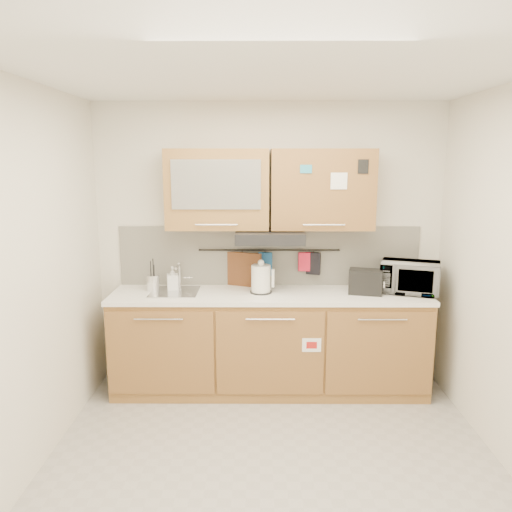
{
  "coord_description": "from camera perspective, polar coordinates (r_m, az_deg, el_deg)",
  "views": [
    {
      "loc": [
        -0.1,
        -3.11,
        2.09
      ],
      "look_at": [
        -0.12,
        1.05,
        1.28
      ],
      "focal_mm": 35.0,
      "sensor_mm": 36.0,
      "label": 1
    }
  ],
  "objects": [
    {
      "name": "dark_pouch",
      "position": [
        4.67,
        6.56,
        -0.86
      ],
      "size": [
        0.14,
        0.08,
        0.21
      ],
      "primitive_type": "cube",
      "rotation": [
        0.0,
        0.0,
        -0.35
      ],
      "color": "black",
      "rests_on": "utensil_rail"
    },
    {
      "name": "microwave",
      "position": [
        4.65,
        17.17,
        -2.33
      ],
      "size": [
        0.58,
        0.48,
        0.28
      ],
      "primitive_type": "imported",
      "rotation": [
        0.0,
        0.0,
        -0.33
      ],
      "color": "#999999",
      "rests_on": "countertop"
    },
    {
      "name": "countertop",
      "position": [
        4.46,
        1.56,
        -4.48
      ],
      "size": [
        2.82,
        0.62,
        0.04
      ],
      "primitive_type": "cube",
      "color": "white",
      "rests_on": "base_cabinet"
    },
    {
      "name": "floor",
      "position": [
        3.75,
        1.91,
        -22.9
      ],
      "size": [
        3.2,
        3.2,
        0.0
      ],
      "primitive_type": "plane",
      "color": "#9E9993",
      "rests_on": "ground"
    },
    {
      "name": "sink",
      "position": [
        4.53,
        -9.26,
        -4.05
      ],
      "size": [
        0.42,
        0.4,
        0.26
      ],
      "color": "silver",
      "rests_on": "countertop"
    },
    {
      "name": "kettle",
      "position": [
        4.43,
        0.59,
        -2.7
      ],
      "size": [
        0.22,
        0.19,
        0.3
      ],
      "rotation": [
        0.0,
        0.0,
        -0.14
      ],
      "color": "silver",
      "rests_on": "countertop"
    },
    {
      "name": "soap_bottle",
      "position": [
        4.58,
        -9.5,
        -2.56
      ],
      "size": [
        0.12,
        0.12,
        0.22
      ],
      "primitive_type": "imported",
      "rotation": [
        0.0,
        0.0,
        0.21
      ],
      "color": "#999999",
      "rests_on": "countertop"
    },
    {
      "name": "utensil_crock",
      "position": [
        4.6,
        -11.66,
        -2.99
      ],
      "size": [
        0.13,
        0.13,
        0.29
      ],
      "rotation": [
        0.0,
        0.0,
        0.1
      ],
      "color": "silver",
      "rests_on": "countertop"
    },
    {
      "name": "cutting_board",
      "position": [
        4.67,
        -1.55,
        -2.39
      ],
      "size": [
        0.36,
        0.16,
        0.46
      ],
      "primitive_type": "cube",
      "rotation": [
        0.0,
        0.0,
        -0.38
      ],
      "color": "brown",
      "rests_on": "utensil_rail"
    },
    {
      "name": "backsplash",
      "position": [
        4.68,
        1.5,
        0.03
      ],
      "size": [
        2.8,
        0.02,
        0.56
      ],
      "primitive_type": "cube",
      "color": "silver",
      "rests_on": "countertop"
    },
    {
      "name": "ceiling",
      "position": [
        3.15,
        2.23,
        20.3
      ],
      "size": [
        3.2,
        3.2,
        0.0
      ],
      "primitive_type": "plane",
      "rotation": [
        3.14,
        0.0,
        0.0
      ],
      "color": "white",
      "rests_on": "wall_back"
    },
    {
      "name": "base_cabinet",
      "position": [
        4.62,
        1.53,
        -10.39
      ],
      "size": [
        2.8,
        0.64,
        0.88
      ],
      "color": "#AB753C",
      "rests_on": "floor"
    },
    {
      "name": "upper_cabinets",
      "position": [
        4.44,
        1.52,
        7.64
      ],
      "size": [
        1.82,
        0.37,
        0.7
      ],
      "color": "#AB753C",
      "rests_on": "wall_back"
    },
    {
      "name": "toaster",
      "position": [
        4.51,
        12.41,
        -2.86
      ],
      "size": [
        0.32,
        0.23,
        0.22
      ],
      "rotation": [
        0.0,
        0.0,
        -0.24
      ],
      "color": "black",
      "rests_on": "countertop"
    },
    {
      "name": "utensil_rail",
      "position": [
        4.64,
        1.51,
        0.67
      ],
      "size": [
        1.3,
        0.02,
        0.02
      ],
      "primitive_type": "cylinder",
      "rotation": [
        0.0,
        1.57,
        0.0
      ],
      "color": "black",
      "rests_on": "backsplash"
    },
    {
      "name": "wall_left",
      "position": [
        3.54,
        -24.82,
        -2.92
      ],
      "size": [
        0.0,
        3.0,
        3.0
      ],
      "primitive_type": "plane",
      "rotation": [
        1.57,
        0.0,
        1.57
      ],
      "color": "silver",
      "rests_on": "ground"
    },
    {
      "name": "range_hood",
      "position": [
        4.41,
        1.58,
        2.25
      ],
      "size": [
        0.6,
        0.46,
        0.1
      ],
      "primitive_type": "cube",
      "color": "black",
      "rests_on": "upper_cabinets"
    },
    {
      "name": "pot_holder",
      "position": [
        4.66,
        5.73,
        -0.67
      ],
      "size": [
        0.14,
        0.03,
        0.18
      ],
      "primitive_type": "cube",
      "rotation": [
        0.0,
        0.0,
        0.05
      ],
      "color": "red",
      "rests_on": "utensil_rail"
    },
    {
      "name": "wall_back",
      "position": [
        4.68,
        1.5,
        1.26
      ],
      "size": [
        3.2,
        0.0,
        3.2
      ],
      "primitive_type": "plane",
      "rotation": [
        1.57,
        0.0,
        0.0
      ],
      "color": "silver",
      "rests_on": "ground"
    },
    {
      "name": "oven_mitt",
      "position": [
        4.64,
        1.05,
        -0.9
      ],
      "size": [
        0.13,
        0.05,
        0.21
      ],
      "primitive_type": "cube",
      "rotation": [
        0.0,
        0.0,
        -0.17
      ],
      "color": "#225C9C",
      "rests_on": "utensil_rail"
    }
  ]
}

